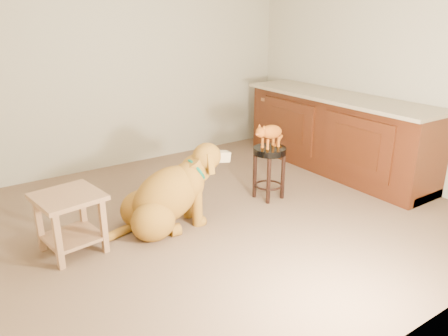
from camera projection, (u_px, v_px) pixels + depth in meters
floor at (217, 217)px, 4.20m from camera, size 4.50×4.00×0.01m
room_shell at (216, 36)px, 3.62m from camera, size 4.54×4.04×2.62m
cabinet_run at (336, 136)px, 5.31m from camera, size 0.70×2.56×0.94m
padded_stool at (269, 162)px, 4.51m from camera, size 0.34×0.34×0.56m
wood_stool at (282, 125)px, 5.96m from camera, size 0.42×0.42×0.77m
side_table at (70, 214)px, 3.50m from camera, size 0.55×0.55×0.51m
golden_retriever at (168, 197)px, 3.92m from camera, size 1.25×0.64×0.79m
tabby_kitten at (270, 133)px, 4.40m from camera, size 0.46×0.19×0.29m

